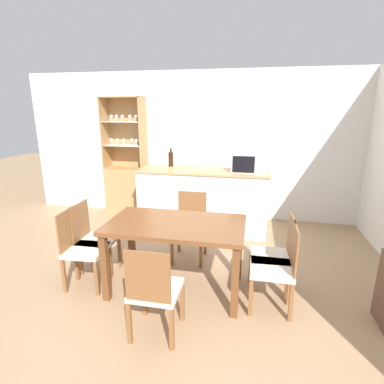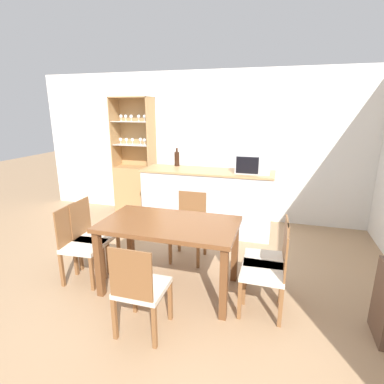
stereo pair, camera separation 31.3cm
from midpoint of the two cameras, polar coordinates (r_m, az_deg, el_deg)
ground_plane at (r=3.36m, az=-3.00°, el=-19.35°), size 18.00×18.00×0.00m
wall_back at (r=5.34m, az=6.25°, el=8.56°), size 6.80×0.06×2.55m
kitchen_counter at (r=4.81m, az=4.73°, el=-1.68°), size 2.05×0.61×0.99m
display_cabinet at (r=5.71m, az=-9.14°, el=2.20°), size 0.73×0.38×2.12m
dining_table at (r=3.19m, az=-1.53°, el=-7.59°), size 1.43×0.81×0.77m
dining_chair_side_left_near at (r=3.61m, az=-18.19°, el=-9.49°), size 0.44×0.44×0.87m
dining_chair_head_near at (r=2.70m, az=-6.44°, el=-17.89°), size 0.41×0.41×0.87m
dining_chair_head_far at (r=3.92m, az=1.76°, el=-6.67°), size 0.41×0.41×0.87m
dining_chair_side_right_near at (r=3.05m, az=17.19°, el=-14.26°), size 0.41×0.41×0.87m
dining_chair_side_left_far at (r=3.80m, az=-16.11°, el=-8.06°), size 0.42×0.42×0.87m
dining_chair_side_right_far at (r=3.27m, az=17.17°, el=-12.16°), size 0.43×0.43×0.87m
microwave at (r=4.58m, az=13.53°, el=5.29°), size 0.50×0.35×0.28m
wine_bottle at (r=5.01m, az=-1.10°, el=6.38°), size 0.08×0.08×0.30m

